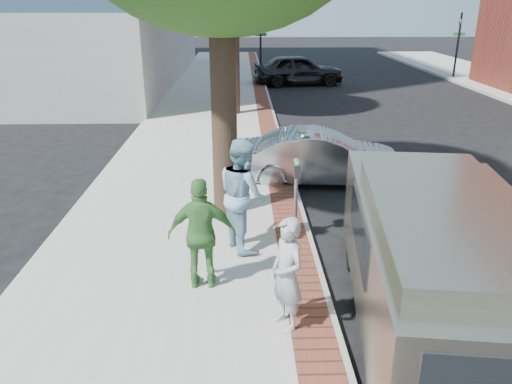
{
  "coord_description": "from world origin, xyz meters",
  "views": [
    {
      "loc": [
        -0.24,
        -8.09,
        4.4
      ],
      "look_at": [
        -0.0,
        0.26,
        1.2
      ],
      "focal_mm": 35.0,
      "sensor_mm": 36.0,
      "label": 1
    }
  ],
  "objects_px": {
    "person_gray": "(287,275)",
    "person_officer": "(243,194)",
    "van": "(436,256)",
    "sedan_silver": "(321,157)",
    "bg_car": "(298,70)",
    "person_green": "(202,234)",
    "parking_meter": "(296,181)"
  },
  "relations": [
    {
      "from": "person_gray",
      "to": "person_officer",
      "type": "relative_size",
      "value": 0.8
    },
    {
      "from": "van",
      "to": "sedan_silver",
      "type": "bearing_deg",
      "value": 103.54
    },
    {
      "from": "bg_car",
      "to": "person_green",
      "type": "bearing_deg",
      "value": 162.24
    },
    {
      "from": "person_officer",
      "to": "sedan_silver",
      "type": "distance_m",
      "value": 4.35
    },
    {
      "from": "parking_meter",
      "to": "person_officer",
      "type": "relative_size",
      "value": 0.72
    },
    {
      "from": "person_gray",
      "to": "sedan_silver",
      "type": "distance_m",
      "value": 6.46
    },
    {
      "from": "person_green",
      "to": "person_officer",
      "type": "bearing_deg",
      "value": -115.59
    },
    {
      "from": "person_officer",
      "to": "sedan_silver",
      "type": "bearing_deg",
      "value": -50.77
    },
    {
      "from": "person_gray",
      "to": "person_green",
      "type": "xyz_separation_m",
      "value": [
        -1.22,
        1.11,
        0.08
      ]
    },
    {
      "from": "person_gray",
      "to": "person_green",
      "type": "height_order",
      "value": "person_green"
    },
    {
      "from": "person_gray",
      "to": "van",
      "type": "xyz_separation_m",
      "value": [
        2.07,
        0.19,
        0.16
      ]
    },
    {
      "from": "person_officer",
      "to": "person_green",
      "type": "bearing_deg",
      "value": 131.94
    },
    {
      "from": "parking_meter",
      "to": "person_gray",
      "type": "distance_m",
      "value": 3.12
    },
    {
      "from": "parking_meter",
      "to": "person_green",
      "type": "relative_size",
      "value": 0.82
    },
    {
      "from": "sedan_silver",
      "to": "parking_meter",
      "type": "bearing_deg",
      "value": 167.67
    },
    {
      "from": "parking_meter",
      "to": "person_green",
      "type": "xyz_separation_m",
      "value": [
        -1.66,
        -1.96,
        -0.15
      ]
    },
    {
      "from": "sedan_silver",
      "to": "person_gray",
      "type": "bearing_deg",
      "value": 172.0
    },
    {
      "from": "sedan_silver",
      "to": "van",
      "type": "relative_size",
      "value": 0.71
    },
    {
      "from": "van",
      "to": "bg_car",
      "type": "bearing_deg",
      "value": 96.22
    },
    {
      "from": "parking_meter",
      "to": "person_gray",
      "type": "xyz_separation_m",
      "value": [
        -0.44,
        -3.08,
        -0.24
      ]
    },
    {
      "from": "parking_meter",
      "to": "bg_car",
      "type": "bearing_deg",
      "value": 83.67
    },
    {
      "from": "person_green",
      "to": "person_gray",
      "type": "bearing_deg",
      "value": 137.05
    },
    {
      "from": "person_green",
      "to": "van",
      "type": "height_order",
      "value": "van"
    },
    {
      "from": "parking_meter",
      "to": "bg_car",
      "type": "relative_size",
      "value": 0.3
    },
    {
      "from": "sedan_silver",
      "to": "van",
      "type": "height_order",
      "value": "van"
    },
    {
      "from": "person_green",
      "to": "bg_car",
      "type": "distance_m",
      "value": 21.61
    },
    {
      "from": "sedan_silver",
      "to": "van",
      "type": "bearing_deg",
      "value": -169.17
    },
    {
      "from": "sedan_silver",
      "to": "bg_car",
      "type": "relative_size",
      "value": 0.83
    },
    {
      "from": "person_officer",
      "to": "parking_meter",
      "type": "bearing_deg",
      "value": -82.17
    },
    {
      "from": "person_gray",
      "to": "sedan_silver",
      "type": "relative_size",
      "value": 0.4
    },
    {
      "from": "person_green",
      "to": "bg_car",
      "type": "xyz_separation_m",
      "value": [
        3.8,
        21.27,
        -0.21
      ]
    },
    {
      "from": "person_green",
      "to": "van",
      "type": "xyz_separation_m",
      "value": [
        3.29,
        -0.93,
        0.07
      ]
    }
  ]
}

